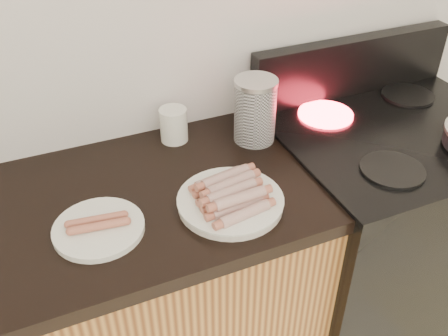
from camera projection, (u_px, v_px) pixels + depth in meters
name	position (u px, v px, depth m)	size (l,w,h in m)	color
wall_back	(118.00, 8.00, 1.34)	(4.00, 0.04, 2.60)	silver
stove	(375.00, 235.00, 1.84)	(0.76, 0.65, 0.91)	black
stove_panel	(352.00, 66.00, 1.73)	(0.76, 0.06, 0.20)	black
burner_near_left	(392.00, 170.00, 1.39)	(0.18, 0.18, 0.01)	black
burner_far_left	(326.00, 114.00, 1.64)	(0.18, 0.18, 0.01)	#FF1E2D
burner_far_right	(408.00, 95.00, 1.75)	(0.18, 0.18, 0.01)	black
main_plate	(230.00, 203.00, 1.28)	(0.27, 0.27, 0.02)	white
side_plate	(99.00, 228.00, 1.21)	(0.22, 0.22, 0.02)	white
hotdog_pile	(230.00, 192.00, 1.26)	(0.14, 0.20, 0.05)	maroon
plain_sausages	(98.00, 223.00, 1.20)	(0.13, 0.06, 0.02)	#CA7357
canister	(255.00, 110.00, 1.49)	(0.13, 0.13, 0.20)	white
mug	(174.00, 125.00, 1.52)	(0.08, 0.08, 0.11)	white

